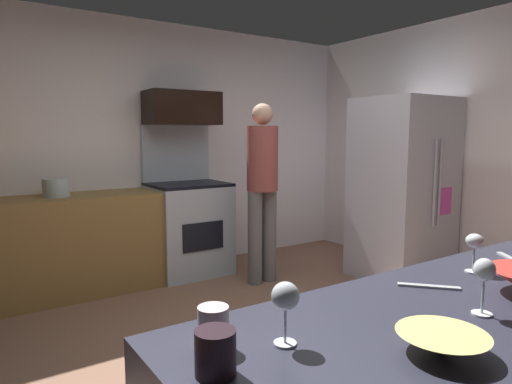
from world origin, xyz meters
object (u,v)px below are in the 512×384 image
object	(u,v)px
mug_tea	(215,353)
mug_coffee	(213,327)
microwave	(182,108)
wine_glass_mid	(484,273)
wine_glass_near	(285,299)
wine_glass_far	(475,243)
person_cook	(262,183)
refrigerator	(402,189)
mixing_bowl_small	(442,343)
stock_pot	(56,188)
oven_range	(188,224)

from	to	relation	value
mug_tea	mug_coffee	bearing A→B (deg)	63.45
microwave	wine_glass_mid	xyz separation A→B (m)	(-0.69, -3.61, -0.68)
wine_glass_near	wine_glass_far	size ratio (longest dim) A/B	1.07
wine_glass_mid	person_cook	bearing A→B (deg)	67.79
refrigerator	mixing_bowl_small	world-z (taller)	refrigerator
wine_glass_near	mug_coffee	size ratio (longest dim) A/B	1.56
wine_glass_mid	wine_glass_far	xyz separation A→B (m)	(0.38, 0.25, -0.01)
mixing_bowl_small	stock_pot	distance (m)	3.62
wine_glass_mid	mug_coffee	bearing A→B (deg)	160.97
refrigerator	wine_glass_near	bearing A→B (deg)	-146.33
wine_glass_mid	stock_pot	size ratio (longest dim) A/B	0.78
mixing_bowl_small	mug_tea	distance (m)	0.56
microwave	wine_glass_mid	size ratio (longest dim) A/B	4.22
oven_range	mixing_bowl_small	world-z (taller)	oven_range
microwave	mixing_bowl_small	world-z (taller)	microwave
oven_range	wine_glass_far	bearing A→B (deg)	-95.46
wine_glass_mid	microwave	bearing A→B (deg)	79.12
person_cook	refrigerator	bearing A→B (deg)	-26.13
microwave	mug_coffee	world-z (taller)	microwave
oven_range	wine_glass_far	world-z (taller)	oven_range
person_cook	wine_glass_mid	world-z (taller)	person_cook
stock_pot	person_cook	bearing A→B (deg)	-21.92
person_cook	wine_glass_mid	bearing A→B (deg)	-112.21
oven_range	person_cook	bearing A→B (deg)	-56.00
mixing_bowl_small	wine_glass_mid	size ratio (longest dim) A/B	1.29
mixing_bowl_small	wine_glass_far	size ratio (longest dim) A/B	1.45
wine_glass_mid	wine_glass_far	size ratio (longest dim) A/B	1.12
oven_range	mixing_bowl_small	xyz separation A→B (m)	(-1.01, -3.60, 0.41)
microwave	wine_glass_mid	world-z (taller)	microwave
wine_glass_far	stock_pot	bearing A→B (deg)	106.09
wine_glass_mid	stock_pot	bearing A→B (deg)	99.08
oven_range	person_cook	world-z (taller)	person_cook
wine_glass_far	stock_pot	distance (m)	3.41
mixing_bowl_small	wine_glass_near	size ratio (longest dim) A/B	1.35
stock_pot	wine_glass_near	bearing A→B (deg)	-90.82
refrigerator	wine_glass_mid	distance (m)	3.29
mug_coffee	wine_glass_near	bearing A→B (deg)	-29.06
mixing_bowl_small	wine_glass_near	xyz separation A→B (m)	(-0.29, 0.26, 0.10)
mug_tea	person_cook	bearing A→B (deg)	53.48
oven_range	mug_coffee	distance (m)	3.60
refrigerator	stock_pot	distance (m)	3.28
oven_range	wine_glass_near	size ratio (longest dim) A/B	9.22
mug_coffee	mug_tea	distance (m)	0.13
refrigerator	person_cook	xyz separation A→B (m)	(-1.28, 0.63, 0.08)
mixing_bowl_small	wine_glass_near	distance (m)	0.40
person_cook	wine_glass_far	distance (m)	2.70
refrigerator	mixing_bowl_small	size ratio (longest dim) A/B	7.96
person_cook	mug_coffee	xyz separation A→B (m)	(-1.93, -2.57, -0.02)
stock_pot	wine_glass_mid	bearing A→B (deg)	-80.92
mug_coffee	wine_glass_far	bearing A→B (deg)	-0.71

